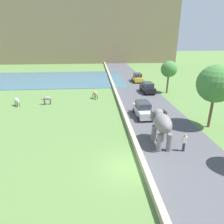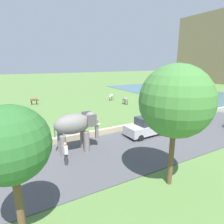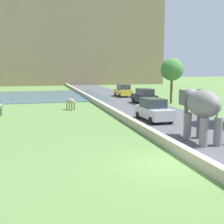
# 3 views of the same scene
# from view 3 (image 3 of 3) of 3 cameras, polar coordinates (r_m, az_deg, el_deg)

# --- Properties ---
(ground_plane) EXTENTS (220.00, 220.00, 0.00)m
(ground_plane) POSITION_cam_3_polar(r_m,az_deg,el_deg) (13.04, 10.77, -10.12)
(ground_plane) COLOR #567A3D
(road_surface) EXTENTS (7.00, 120.00, 0.06)m
(road_surface) POSITION_cam_3_polar(r_m,az_deg,el_deg) (33.06, 3.88, 1.54)
(road_surface) COLOR #4C4C51
(road_surface) RESTS_ON ground
(barrier_wall) EXTENTS (0.40, 110.00, 0.53)m
(barrier_wall) POSITION_cam_3_polar(r_m,az_deg,el_deg) (30.11, -1.79, 1.29)
(barrier_wall) COLOR tan
(barrier_wall) RESTS_ON ground
(hill_distant) EXTENTS (64.00, 28.00, 22.23)m
(hill_distant) POSITION_cam_3_polar(r_m,az_deg,el_deg) (83.02, -15.30, 13.27)
(hill_distant) COLOR #897556
(hill_distant) RESTS_ON ground
(elephant) EXTENTS (1.45, 3.47, 2.99)m
(elephant) POSITION_cam_3_polar(r_m,az_deg,el_deg) (16.77, 17.22, 1.02)
(elephant) COLOR slate
(elephant) RESTS_ON ground
(car_silver) EXTENTS (1.89, 4.05, 1.80)m
(car_silver) POSITION_cam_3_polar(r_m,az_deg,el_deg) (22.87, 8.24, 0.42)
(car_silver) COLOR #B7B7BC
(car_silver) RESTS_ON ground
(car_black) EXTENTS (1.95, 4.08, 1.80)m
(car_black) POSITION_cam_3_polar(r_m,az_deg,el_deg) (33.56, 6.42, 3.11)
(car_black) COLOR black
(car_black) RESTS_ON ground
(car_yellow) EXTENTS (1.80, 4.00, 1.80)m
(car_yellow) POSITION_cam_3_polar(r_m,az_deg,el_deg) (41.60, 2.23, 4.25)
(car_yellow) COLOR gold
(car_yellow) RESTS_ON ground
(cow_tan) EXTENTS (1.03, 1.35, 1.15)m
(cow_tan) POSITION_cam_3_polar(r_m,az_deg,el_deg) (28.94, -8.18, 2.05)
(cow_tan) COLOR tan
(cow_tan) RESTS_ON ground
(tree_far) EXTENTS (2.64, 2.64, 5.31)m
(tree_far) POSITION_cam_3_polar(r_m,az_deg,el_deg) (34.53, 11.82, 8.23)
(tree_far) COLOR brown
(tree_far) RESTS_ON ground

